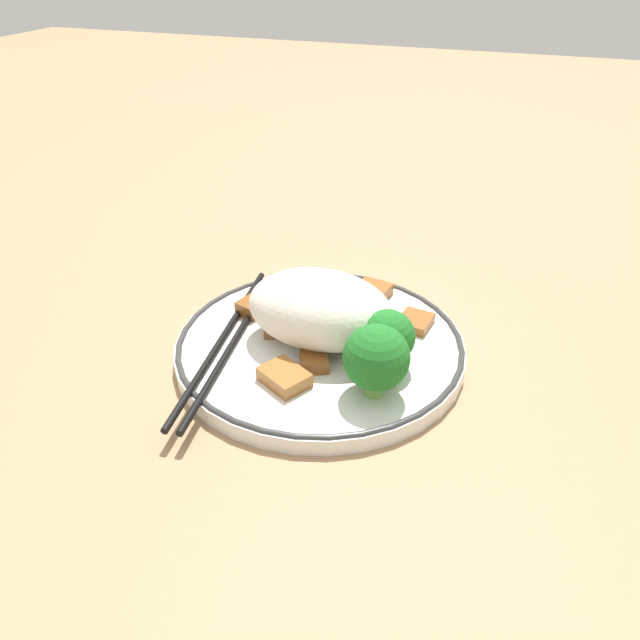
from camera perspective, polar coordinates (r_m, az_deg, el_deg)
The scene contains 14 objects.
ground_plane at distance 0.51m, azimuth -0.00°, elevation -3.13°, with size 3.00×3.00×0.00m, color #9E7A56.
plate at distance 0.50m, azimuth -0.00°, elevation -2.37°, with size 0.23×0.23×0.02m.
rice_mound at distance 0.49m, azimuth -0.49°, elevation 1.13°, with size 0.12×0.08×0.06m.
broccoli_back_left at distance 0.43m, azimuth 5.16°, elevation -3.51°, with size 0.05×0.05×0.05m.
broccoli_back_center at distance 0.46m, azimuth 6.19°, elevation -1.65°, with size 0.04×0.04×0.05m.
meat_near_front at distance 0.50m, azimuth 4.96°, elevation -0.93°, with size 0.04×0.04×0.01m.
meat_near_left at distance 0.52m, azimuth 8.69°, elevation -0.16°, with size 0.03×0.03×0.01m.
meat_near_right at distance 0.52m, azimuth -4.00°, elevation -0.22°, with size 0.03×0.04×0.01m.
meat_near_back at distance 0.45m, azimuth -3.28°, elevation -5.23°, with size 0.04×0.04×0.01m.
meat_on_rice_edge at distance 0.54m, azimuth -6.17°, elevation 1.21°, with size 0.03×0.03×0.01m.
meat_mid_left at distance 0.47m, azimuth -0.55°, elevation -3.71°, with size 0.03×0.03×0.01m.
meat_mid_right at distance 0.53m, azimuth 2.13°, elevation 1.11°, with size 0.04×0.04×0.01m.
meat_far_scatter at distance 0.56m, azimuth 4.90°, elevation 2.68°, with size 0.03×0.03×0.01m.
chopsticks at distance 0.50m, azimuth -8.40°, elevation -1.82°, with size 0.04×0.22×0.01m.
Camera 1 is at (0.14, -0.39, 0.30)m, focal length 35.00 mm.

